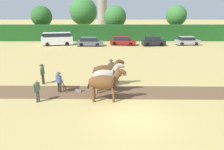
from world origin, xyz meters
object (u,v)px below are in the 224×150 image
(tree_far_left, at_px, (42,17))
(tree_center_left, at_px, (116,17))
(draft_horse_lead_left, at_px, (106,82))
(parked_car_left, at_px, (90,42))
(farmer_onlooker_right, at_px, (43,72))
(tree_left, at_px, (84,12))
(parked_van, at_px, (58,39))
(farmer_at_plow, at_px, (60,81))
(draft_horse_trail_left, at_px, (108,70))
(tree_center, at_px, (177,16))
(farmer_beside_team, at_px, (112,67))
(parked_car_center_right, at_px, (188,41))
(plow, at_px, (73,88))
(parked_car_center_left, at_px, (124,41))
(draft_horse_lead_right, at_px, (107,75))
(parked_car_center, at_px, (154,41))
(farmer_onlooker_left, at_px, (38,89))

(tree_far_left, relative_size, tree_center_left, 0.99)
(draft_horse_lead_left, height_order, parked_car_left, draft_horse_lead_left)
(tree_far_left, distance_m, parked_car_left, 16.17)
(farmer_onlooker_right, bearing_deg, draft_horse_lead_left, -30.30)
(tree_left, height_order, parked_car_left, tree_left)
(parked_van, relative_size, parked_car_left, 1.25)
(farmer_at_plow, relative_size, parked_car_left, 0.36)
(tree_left, height_order, draft_horse_trail_left, tree_left)
(tree_center, bearing_deg, tree_center_left, 179.07)
(draft_horse_lead_left, distance_m, farmer_at_plow, 4.01)
(farmer_beside_team, bearing_deg, parked_car_center_right, 114.88)
(plow, xyz_separation_m, parked_car_center_left, (5.01, 22.92, 0.43))
(draft_horse_lead_right, xyz_separation_m, draft_horse_trail_left, (0.02, 1.59, -0.05))
(tree_left, height_order, farmer_beside_team, tree_left)
(farmer_beside_team, xyz_separation_m, parked_car_center, (7.30, 18.60, -0.30))
(farmer_at_plow, bearing_deg, draft_horse_lead_right, -54.27)
(draft_horse_trail_left, xyz_separation_m, farmer_onlooker_left, (-4.76, -3.42, -0.39))
(parked_van, bearing_deg, farmer_beside_team, -75.03)
(tree_center_left, xyz_separation_m, draft_horse_lead_right, (-1.13, -33.03, -3.12))
(tree_center, xyz_separation_m, plow, (-16.96, -32.78, -4.45))
(draft_horse_trail_left, height_order, farmer_onlooker_left, draft_horse_trail_left)
(parked_van, bearing_deg, draft_horse_lead_left, -80.93)
(parked_car_center_right, bearing_deg, parked_car_center, -176.30)
(farmer_onlooker_right, bearing_deg, parked_car_left, 87.13)
(tree_far_left, height_order, tree_center, tree_center)
(tree_left, xyz_separation_m, parked_car_center, (13.51, -11.95, -4.81))
(tree_center, distance_m, plow, 37.18)
(tree_far_left, relative_size, farmer_at_plow, 4.22)
(tree_left, xyz_separation_m, parked_car_center_left, (8.24, -11.23, -4.83))
(draft_horse_trail_left, bearing_deg, draft_horse_lead_right, -89.95)
(draft_horse_lead_left, bearing_deg, draft_horse_trail_left, 89.95)
(farmer_onlooker_left, distance_m, parked_car_center, 27.06)
(tree_left, xyz_separation_m, draft_horse_lead_left, (5.84, -35.77, -4.21))
(tree_center_left, distance_m, farmer_at_plow, 33.52)
(tree_center_left, height_order, draft_horse_lead_left, tree_center_left)
(tree_center_left, distance_m, draft_horse_trail_left, 31.62)
(plow, distance_m, farmer_beside_team, 4.73)
(parked_car_center, bearing_deg, farmer_at_plow, -122.89)
(parked_van, bearing_deg, draft_horse_trail_left, -78.04)
(plow, bearing_deg, tree_far_left, 111.09)
(farmer_beside_team, bearing_deg, tree_center, 124.11)
(farmer_onlooker_right, bearing_deg, parked_car_center, 59.92)
(tree_far_left, xyz_separation_m, tree_center_left, (15.94, 0.12, -0.09))
(draft_horse_lead_right, distance_m, parked_car_center_right, 26.90)
(tree_center, distance_m, parked_car_center, 13.14)
(tree_far_left, bearing_deg, tree_center, -0.18)
(draft_horse_lead_left, bearing_deg, parked_car_center, 72.89)
(farmer_at_plow, bearing_deg, plow, -54.13)
(draft_horse_lead_left, relative_size, draft_horse_lead_right, 1.05)
(draft_horse_trail_left, bearing_deg, farmer_onlooker_right, 176.31)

